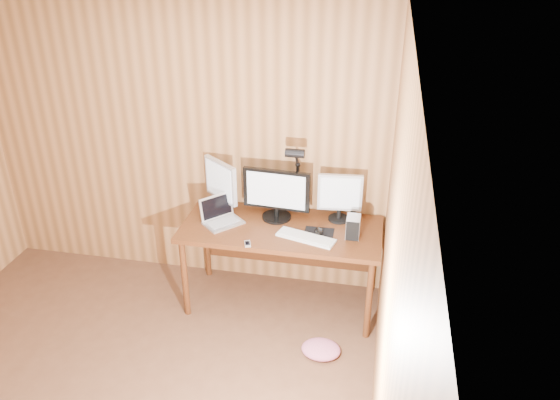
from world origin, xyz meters
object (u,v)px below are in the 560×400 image
(keyboard, at_px, (306,237))
(mouse, at_px, (319,231))
(monitor_right, at_px, (340,196))
(laptop, at_px, (220,216))
(monitor_center, at_px, (276,194))
(monitor_left, at_px, (221,184))
(speaker, at_px, (353,213))
(phone, at_px, (248,244))
(desk_lamp, at_px, (296,170))
(hard_drive, at_px, (353,227))
(desk, at_px, (283,236))

(keyboard, relative_size, mouse, 4.34)
(monitor_right, distance_m, laptop, 0.98)
(monitor_center, height_order, monitor_left, monitor_left)
(keyboard, height_order, speaker, speaker)
(monitor_left, height_order, keyboard, monitor_left)
(monitor_left, distance_m, phone, 0.65)
(monitor_left, height_order, desk_lamp, desk_lamp)
(hard_drive, height_order, speaker, hard_drive)
(laptop, relative_size, desk_lamp, 0.57)
(monitor_center, relative_size, monitor_right, 1.36)
(laptop, bearing_deg, hard_drive, -48.45)
(speaker, bearing_deg, desk, -162.50)
(monitor_left, xyz_separation_m, mouse, (0.86, -0.24, -0.22))
(monitor_center, height_order, speaker, monitor_center)
(keyboard, bearing_deg, laptop, -174.50)
(monitor_right, xyz_separation_m, laptop, (-0.94, -0.22, -0.16))
(monitor_center, relative_size, hard_drive, 3.30)
(monitor_left, relative_size, desk_lamp, 0.68)
(phone, bearing_deg, monitor_left, 105.83)
(monitor_right, bearing_deg, mouse, -122.70)
(monitor_center, xyz_separation_m, hard_drive, (0.64, -0.17, -0.14))
(hard_drive, distance_m, phone, 0.82)
(monitor_right, relative_size, mouse, 3.67)
(keyboard, distance_m, mouse, 0.13)
(keyboard, distance_m, desk_lamp, 0.56)
(monitor_right, relative_size, hard_drive, 2.43)
(keyboard, xyz_separation_m, mouse, (0.09, 0.10, 0.01))
(hard_drive, bearing_deg, monitor_left, 168.54)
(monitor_center, distance_m, speaker, 0.65)
(hard_drive, relative_size, speaker, 1.42)
(speaker, bearing_deg, phone, -143.82)
(hard_drive, xyz_separation_m, phone, (-0.77, -0.28, -0.08))
(laptop, relative_size, mouse, 3.37)
(desk, relative_size, phone, 16.05)
(laptop, height_order, desk_lamp, desk_lamp)
(monitor_center, distance_m, monitor_left, 0.49)
(phone, height_order, speaker, speaker)
(desk, bearing_deg, monitor_left, 167.13)
(laptop, height_order, hard_drive, laptop)
(laptop, relative_size, keyboard, 0.78)
(monitor_center, bearing_deg, monitor_right, 11.57)
(phone, relative_size, speaker, 0.85)
(desk, height_order, monitor_left, monitor_left)
(laptop, distance_m, speaker, 1.08)
(desk, height_order, monitor_right, monitor_right)
(mouse, distance_m, speaker, 0.38)
(desk, bearing_deg, laptop, -171.20)
(monitor_center, distance_m, keyboard, 0.45)
(desk, bearing_deg, desk_lamp, 63.22)
(desk, xyz_separation_m, monitor_left, (-0.55, 0.13, 0.36))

